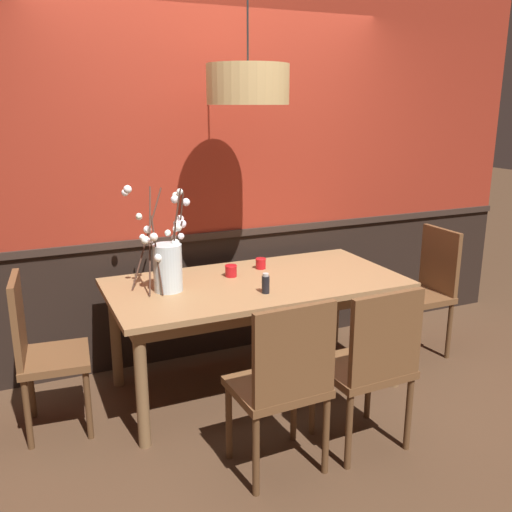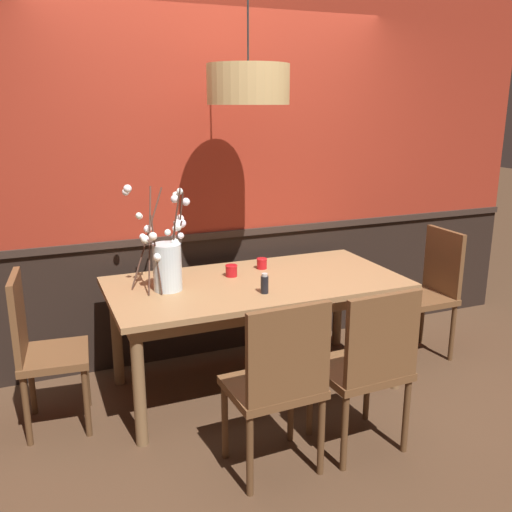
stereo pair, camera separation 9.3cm
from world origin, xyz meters
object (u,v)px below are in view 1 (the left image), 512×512
at_px(chair_head_west_end, 40,347).
at_px(candle_holder_nearer_center, 231,271).
at_px(chair_head_east_end, 426,286).
at_px(vase_with_blossoms, 167,261).
at_px(chair_near_side_left, 284,379).
at_px(candle_holder_nearer_edge, 261,263).
at_px(condiment_bottle, 266,284).
at_px(dining_table, 256,292).
at_px(chair_near_side_right, 371,361).
at_px(pendant_lamp, 248,84).
at_px(chair_far_side_right, 239,275).

relative_size(chair_head_west_end, candle_holder_nearer_center, 11.56).
relative_size(chair_head_east_end, vase_with_blossoms, 1.49).
height_order(chair_head_west_end, chair_near_side_left, chair_near_side_left).
bearing_deg(candle_holder_nearer_edge, condiment_bottle, -111.25).
bearing_deg(chair_head_west_end, candle_holder_nearer_center, 6.52).
bearing_deg(dining_table, vase_with_blossoms, 174.42).
bearing_deg(candle_holder_nearer_edge, chair_head_east_end, -11.99).
xyz_separation_m(chair_near_side_right, pendant_lamp, (-0.29, 0.99, 1.44)).
relative_size(chair_near_side_right, candle_holder_nearer_center, 11.56).
bearing_deg(chair_near_side_left, chair_far_side_right, 74.45).
xyz_separation_m(chair_near_side_right, candle_holder_nearer_center, (-0.38, 1.06, 0.26)).
xyz_separation_m(candle_holder_nearer_edge, pendant_lamp, (-0.16, -0.16, 1.19)).
relative_size(candle_holder_nearer_edge, pendant_lamp, 0.07).
bearing_deg(condiment_bottle, candle_holder_nearer_edge, 68.75).
height_order(dining_table, chair_near_side_right, chair_near_side_right).
distance_m(chair_head_west_end, chair_head_east_end, 2.74).
xyz_separation_m(chair_head_west_end, pendant_lamp, (1.32, 0.06, 1.45)).
xyz_separation_m(chair_head_west_end, chair_near_side_left, (1.08, -0.93, 0.01)).
distance_m(chair_near_side_left, candle_holder_nearer_center, 1.11).
distance_m(dining_table, vase_with_blossoms, 0.63).
bearing_deg(candle_holder_nearer_center, chair_far_side_right, 64.11).
xyz_separation_m(chair_near_side_right, chair_far_side_right, (-0.02, 1.82, -0.03)).
relative_size(chair_far_side_right, vase_with_blossoms, 1.35).
bearing_deg(chair_head_west_end, candle_holder_nearer_edge, 8.68).
distance_m(chair_far_side_right, pendant_lamp, 1.71).
xyz_separation_m(chair_head_west_end, chair_head_east_end, (2.74, -0.04, 0.01)).
height_order(chair_near_side_right, chair_far_side_right, chair_near_side_right).
relative_size(condiment_bottle, pendant_lamp, 0.11).
distance_m(chair_head_east_end, vase_with_blossoms, 2.01).
relative_size(dining_table, chair_near_side_left, 1.98).
bearing_deg(chair_near_side_left, chair_head_east_end, 28.27).
relative_size(vase_with_blossoms, condiment_bottle, 5.17).
bearing_deg(vase_with_blossoms, chair_far_side_right, 45.98).
relative_size(chair_far_side_right, candle_holder_nearer_center, 10.69).
relative_size(vase_with_blossoms, candle_holder_nearer_edge, 8.60).
distance_m(dining_table, candle_holder_nearer_center, 0.22).
distance_m(chair_near_side_right, pendant_lamp, 1.77).
xyz_separation_m(chair_near_side_right, chair_head_west_end, (-1.61, 0.92, -0.01)).
xyz_separation_m(chair_far_side_right, candle_holder_nearer_center, (-0.37, -0.75, 0.29)).
height_order(chair_far_side_right, candle_holder_nearer_edge, chair_far_side_right).
bearing_deg(chair_near_side_right, pendant_lamp, 106.28).
relative_size(chair_head_west_end, chair_head_east_end, 0.98).
distance_m(candle_holder_nearer_edge, pendant_lamp, 1.21).
relative_size(chair_head_east_end, condiment_bottle, 7.70).
distance_m(dining_table, chair_head_east_end, 1.40).
relative_size(chair_near_side_left, candle_holder_nearer_edge, 12.66).
height_order(dining_table, chair_far_side_right, chair_far_side_right).
bearing_deg(vase_with_blossoms, chair_near_side_right, -49.13).
relative_size(chair_near_side_left, chair_far_side_right, 1.09).
relative_size(vase_with_blossoms, pendant_lamp, 0.59).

